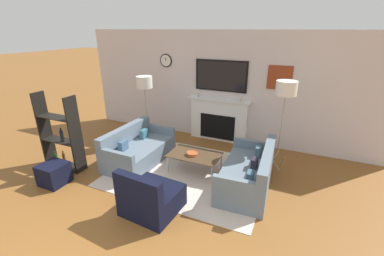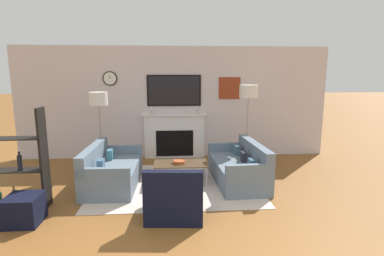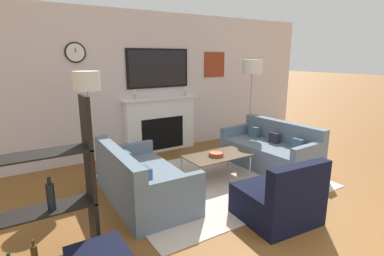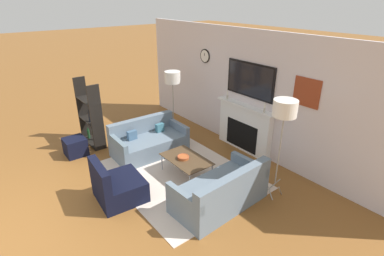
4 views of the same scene
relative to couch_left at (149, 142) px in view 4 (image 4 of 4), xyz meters
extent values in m
cube|color=silver|center=(1.20, 1.94, 1.08)|extent=(7.57, 0.07, 2.70)
cube|color=white|center=(1.20, 1.83, 0.26)|extent=(1.46, 0.16, 1.06)
cube|color=black|center=(1.20, 1.74, 0.11)|extent=(0.90, 0.01, 0.63)
cube|color=white|center=(1.20, 1.81, 0.81)|extent=(1.58, 0.22, 0.04)
cylinder|color=#B2AD9E|center=(0.66, 1.78, 0.88)|extent=(0.04, 0.04, 0.10)
cylinder|color=white|center=(0.66, 1.78, 0.97)|extent=(0.03, 0.03, 0.09)
cylinder|color=#B2AD9E|center=(1.75, 1.78, 0.88)|extent=(0.04, 0.04, 0.10)
cylinder|color=white|center=(1.75, 1.78, 0.97)|extent=(0.03, 0.03, 0.09)
cube|color=black|center=(1.20, 1.89, 1.38)|extent=(1.30, 0.04, 0.75)
cube|color=black|center=(1.20, 1.88, 1.38)|extent=(1.21, 0.01, 0.67)
cylinder|color=black|center=(-0.31, 1.89, 1.67)|extent=(0.34, 0.02, 0.34)
cylinder|color=silver|center=(-0.31, 1.88, 1.67)|extent=(0.29, 0.00, 0.29)
cube|color=black|center=(-0.31, 1.88, 1.71)|extent=(0.01, 0.00, 0.07)
cube|color=maroon|center=(2.56, 1.90, 1.44)|extent=(0.53, 0.02, 0.53)
cube|color=beige|center=(1.20, 0.00, -0.26)|extent=(3.01, 2.38, 0.01)
cube|color=slate|center=(0.05, 0.00, -0.07)|extent=(0.90, 1.63, 0.40)
cube|color=slate|center=(-0.30, 0.01, 0.31)|extent=(0.20, 1.62, 0.35)
cube|color=slate|center=(0.07, 0.76, 0.23)|extent=(0.87, 0.12, 0.18)
cube|color=slate|center=(0.03, -0.76, 0.23)|extent=(0.87, 0.12, 0.18)
cube|color=#386B7C|center=(-0.07, 0.36, 0.23)|extent=(0.11, 0.20, 0.19)
cube|color=#405E7B|center=(-0.09, -0.35, 0.24)|extent=(0.10, 0.20, 0.20)
cube|color=slate|center=(2.36, 0.00, -0.06)|extent=(0.90, 1.68, 0.41)
cube|color=slate|center=(2.69, 0.02, 0.32)|extent=(0.24, 1.65, 0.36)
cube|color=slate|center=(2.40, -0.77, 0.24)|extent=(0.82, 0.14, 0.18)
cube|color=slate|center=(2.32, 0.77, 0.24)|extent=(0.82, 0.14, 0.18)
cube|color=#3A5D72|center=(2.51, -0.48, 0.24)|extent=(0.11, 0.19, 0.18)
cube|color=#292735|center=(2.48, 0.01, 0.24)|extent=(0.10, 0.18, 0.18)
cube|color=#456275|center=(2.46, 0.49, 0.24)|extent=(0.12, 0.20, 0.19)
cube|color=black|center=(1.16, -1.26, -0.08)|extent=(0.86, 0.84, 0.38)
cube|color=black|center=(1.13, -1.58, 0.31)|extent=(0.81, 0.20, 0.39)
cube|color=#4C3823|center=(1.29, 0.10, 0.11)|extent=(1.02, 0.63, 0.02)
cylinder|color=#B7B7BC|center=(0.83, -0.18, -0.08)|extent=(0.02, 0.02, 0.37)
cylinder|color=#B7B7BC|center=(1.76, -0.18, -0.08)|extent=(0.02, 0.02, 0.37)
cylinder|color=#B7B7BC|center=(0.83, 0.37, -0.08)|extent=(0.02, 0.02, 0.37)
cylinder|color=#B7B7BC|center=(1.76, 0.37, -0.08)|extent=(0.02, 0.02, 0.37)
cylinder|color=#B35528|center=(1.26, 0.05, 0.14)|extent=(0.22, 0.22, 0.05)
torus|color=#AE4929|center=(1.26, 0.05, 0.17)|extent=(0.23, 0.23, 0.02)
cylinder|color=#9E998E|center=(-0.27, 0.99, -0.14)|extent=(0.09, 0.23, 0.27)
cylinder|color=#9E998E|center=(-0.46, 1.03, -0.14)|extent=(0.17, 0.19, 0.27)
cylinder|color=#9E998E|center=(-0.40, 0.85, -0.14)|extent=(0.23, 0.07, 0.27)
cylinder|color=#9E998E|center=(-0.38, 0.95, 0.56)|extent=(0.02, 0.02, 1.15)
cylinder|color=white|center=(-0.38, 0.95, 1.27)|extent=(0.38, 0.38, 0.27)
cylinder|color=#9E998E|center=(2.89, 0.99, -0.13)|extent=(0.09, 0.23, 0.29)
cylinder|color=#9E998E|center=(2.70, 1.03, -0.13)|extent=(0.17, 0.19, 0.29)
cylinder|color=#9E998E|center=(2.76, 0.85, -0.13)|extent=(0.23, 0.07, 0.29)
cylinder|color=#9E998E|center=(2.79, 0.95, 0.64)|extent=(0.02, 0.02, 1.27)
cylinder|color=white|center=(2.79, 0.95, 1.41)|extent=(0.39, 0.39, 0.27)
cube|color=black|center=(-1.68, -0.82, 0.51)|extent=(0.04, 0.28, 1.56)
cube|color=black|center=(-0.82, -0.82, 0.51)|extent=(0.04, 0.28, 1.56)
cube|color=black|center=(-1.25, -0.82, -0.24)|extent=(0.90, 0.28, 0.02)
cube|color=black|center=(-1.25, -0.82, 0.33)|extent=(0.90, 0.28, 0.01)
cube|color=black|center=(-1.25, -0.82, 0.83)|extent=(0.90, 0.28, 0.02)
cylinder|color=brown|center=(-1.34, -0.78, -0.11)|extent=(0.06, 0.06, 0.24)
cylinder|color=brown|center=(-1.34, -0.78, 0.03)|extent=(0.03, 0.03, 0.06)
cylinder|color=black|center=(-1.16, -0.86, 0.46)|extent=(0.07, 0.07, 0.24)
cylinder|color=black|center=(-1.16, -0.86, 0.60)|extent=(0.03, 0.03, 0.06)
cylinder|color=#194223|center=(-1.53, -0.84, -0.12)|extent=(0.06, 0.06, 0.22)
cylinder|color=#194223|center=(-1.53, -0.84, 0.01)|extent=(0.03, 0.03, 0.05)
cube|color=black|center=(-0.93, -1.36, -0.07)|extent=(0.45, 0.45, 0.40)
camera|label=1|loc=(3.10, -4.08, 2.45)|focal=24.00mm
camera|label=2|loc=(1.12, -5.38, 1.78)|focal=28.00mm
camera|label=3|loc=(-1.39, -3.46, 1.61)|focal=28.00mm
camera|label=4|loc=(5.40, -2.95, 3.05)|focal=28.00mm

